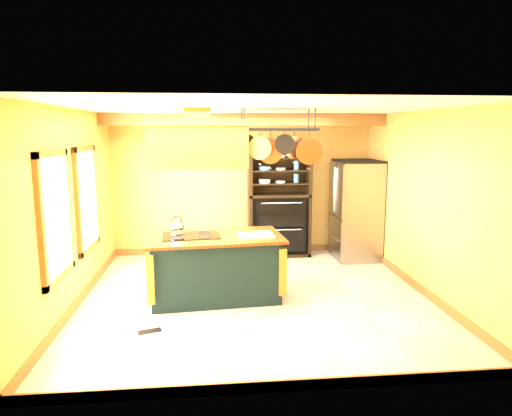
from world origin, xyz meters
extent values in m
plane|color=beige|center=(0.00, 0.00, 0.00)|extent=(5.00, 5.00, 0.00)
plane|color=white|center=(0.00, 0.00, 2.70)|extent=(5.00, 5.00, 0.00)
cube|color=tan|center=(0.00, 2.50, 1.35)|extent=(5.00, 0.02, 2.70)
cube|color=tan|center=(0.00, -2.50, 1.35)|extent=(5.00, 0.02, 2.70)
cube|color=tan|center=(-2.50, 0.00, 1.35)|extent=(0.02, 5.00, 2.70)
cube|color=tan|center=(2.50, 0.00, 1.35)|extent=(0.02, 5.00, 2.70)
cube|color=olive|center=(0.00, 1.70, 2.59)|extent=(5.00, 0.15, 0.20)
cube|color=olive|center=(-2.47, -0.80, 1.40)|extent=(0.06, 1.06, 1.56)
cube|color=white|center=(-2.44, -0.80, 1.40)|extent=(0.02, 0.85, 1.34)
cube|color=olive|center=(-2.47, 0.60, 1.40)|extent=(0.06, 1.06, 1.56)
cube|color=white|center=(-2.44, 0.60, 1.40)|extent=(0.02, 0.85, 1.34)
cube|color=#132B2D|center=(-0.59, 0.03, 0.44)|extent=(1.85, 1.11, 0.88)
cube|color=maroon|center=(-0.59, 0.03, 0.90)|extent=(2.01, 1.23, 0.04)
cube|color=black|center=(-0.91, 0.05, 0.93)|extent=(0.85, 0.62, 0.01)
ellipsoid|color=silver|center=(-1.12, 0.16, 1.03)|extent=(0.20, 0.20, 0.16)
cube|color=white|center=(0.01, -0.01, 0.93)|extent=(0.51, 0.42, 0.02)
cube|color=#A26A28|center=(-0.79, 0.03, 2.18)|extent=(1.34, 0.72, 0.56)
cube|color=olive|center=(-0.79, 0.03, 2.50)|extent=(1.42, 0.80, 0.08)
cube|color=#A26A28|center=(-0.79, 0.03, 2.58)|extent=(0.35, 0.35, 0.24)
cube|color=black|center=(0.31, 0.03, 2.42)|extent=(1.07, 0.54, 0.04)
cylinder|color=black|center=(-0.17, -0.19, 2.56)|extent=(0.02, 0.02, 0.28)
cylinder|color=black|center=(0.79, 0.24, 2.56)|extent=(0.02, 0.02, 0.28)
cylinder|color=black|center=(-0.12, 0.13, 2.22)|extent=(0.28, 0.04, 0.28)
cylinder|color=silver|center=(0.06, -0.08, 2.17)|extent=(0.32, 0.04, 0.32)
cylinder|color=#A84E2A|center=(0.23, 0.13, 2.12)|extent=(0.36, 0.04, 0.36)
cylinder|color=black|center=(0.40, -0.08, 2.22)|extent=(0.28, 0.04, 0.28)
cylinder|color=silver|center=(0.57, 0.13, 2.17)|extent=(0.32, 0.04, 0.32)
cylinder|color=#A84E2A|center=(0.74, -0.08, 2.12)|extent=(0.36, 0.04, 0.36)
cube|color=gray|center=(2.10, 1.90, 0.91)|extent=(0.76, 0.93, 1.83)
cube|color=gray|center=(1.70, 1.67, 1.31)|extent=(0.03, 0.45, 0.99)
cube|color=gray|center=(1.70, 2.13, 1.31)|extent=(0.03, 0.45, 0.99)
cube|color=gray|center=(1.70, 1.90, 0.42)|extent=(0.03, 0.90, 0.77)
cube|color=black|center=(2.10, 1.90, 0.03)|extent=(0.72, 0.89, 0.06)
cube|color=black|center=(0.68, 2.45, 1.05)|extent=(1.18, 0.06, 2.09)
cube|color=black|center=(0.12, 2.23, 1.05)|extent=(0.06, 0.50, 2.09)
cube|color=black|center=(1.24, 2.23, 1.05)|extent=(0.06, 0.50, 2.09)
cube|color=black|center=(0.68, 2.23, 1.18)|extent=(1.18, 0.50, 0.05)
cube|color=black|center=(0.68, 2.26, 0.62)|extent=(1.06, 0.40, 1.12)
cube|color=black|center=(0.68, 1.96, 0.86)|extent=(0.92, 0.04, 0.50)
cube|color=black|center=(0.68, 1.96, 0.36)|extent=(0.92, 0.04, 0.45)
cube|color=black|center=(0.68, 2.23, 1.41)|extent=(1.06, 0.44, 0.02)
cube|color=black|center=(0.68, 2.23, 1.66)|extent=(1.06, 0.44, 0.02)
cube|color=black|center=(0.68, 2.23, 1.89)|extent=(1.06, 0.44, 0.02)
cylinder|color=white|center=(0.39, 2.18, 1.46)|extent=(0.22, 0.22, 0.07)
cylinder|color=#4686C5|center=(1.00, 2.18, 1.76)|extent=(0.10, 0.10, 0.17)
cube|color=black|center=(-1.39, -1.05, 0.01)|extent=(0.30, 0.20, 0.01)
camera|label=1|loc=(-0.62, -6.34, 2.40)|focal=32.00mm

